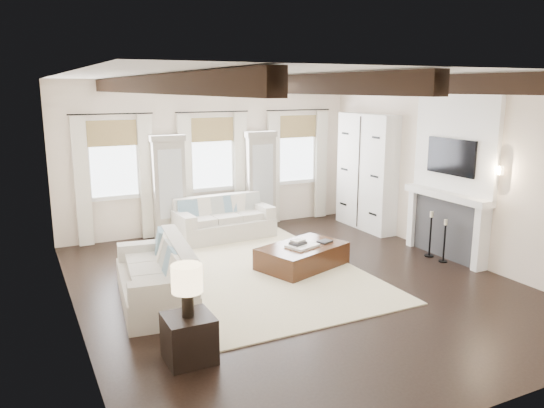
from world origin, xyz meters
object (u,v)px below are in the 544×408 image
sofa_back (223,221)px  sofa_left (159,278)px  side_table_front (189,338)px  side_table_back (159,222)px  ottoman (302,256)px

sofa_back → sofa_left: 3.43m
side_table_front → side_table_back: side_table_back is taller
sofa_left → side_table_back: 3.64m
sofa_left → side_table_back: size_ratio=3.91×
sofa_back → side_table_back: sofa_back is taller
sofa_back → side_table_back: (-1.14, 0.77, -0.07)m
ottoman → side_table_back: 3.55m
ottoman → side_table_front: bearing=-159.9°
sofa_back → sofa_left: sofa_left is taller
ottoman → side_table_front: 3.51m
side_table_front → sofa_back: bearing=64.4°
sofa_back → sofa_left: (-2.05, -2.75, 0.01)m
sofa_left → side_table_back: (0.91, 3.52, -0.08)m
sofa_left → ottoman: 2.63m
side_table_front → side_table_back: (1.05, 5.34, 0.01)m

